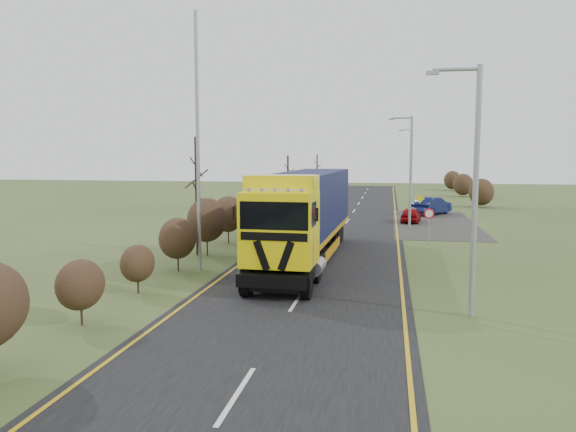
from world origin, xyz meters
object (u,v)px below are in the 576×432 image
(car_red_hatchback, at_px, (411,215))
(car_blue_sedan, at_px, (432,206))
(lorry, at_px, (306,210))
(streetlight_near, at_px, (473,182))
(speed_sign, at_px, (429,220))

(car_red_hatchback, relative_size, car_blue_sedan, 0.73)
(lorry, bearing_deg, car_blue_sedan, 73.21)
(lorry, distance_m, streetlight_near, 10.73)
(car_red_hatchback, bearing_deg, car_blue_sedan, -101.67)
(car_red_hatchback, xyz_separation_m, car_blue_sedan, (1.96, 5.83, 0.18))
(car_red_hatchback, height_order, streetlight_near, streetlight_near)
(car_blue_sedan, bearing_deg, lorry, 101.73)
(lorry, distance_m, car_blue_sedan, 23.96)
(car_blue_sedan, xyz_separation_m, streetlight_near, (-1.04, -31.00, 3.56))
(speed_sign, bearing_deg, lorry, -136.16)
(lorry, bearing_deg, speed_sign, 45.50)
(car_blue_sedan, bearing_deg, car_red_hatchback, 101.63)
(lorry, bearing_deg, streetlight_near, -50.29)
(car_red_hatchback, relative_size, streetlight_near, 0.43)
(lorry, height_order, streetlight_near, streetlight_near)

